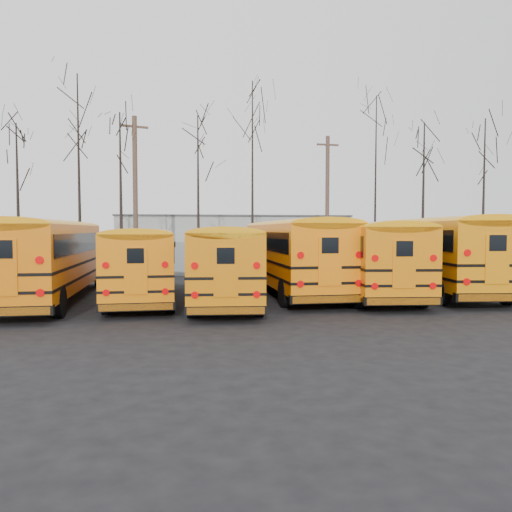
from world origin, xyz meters
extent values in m
plane|color=black|center=(0.00, 0.00, 0.00)|extent=(120.00, 120.00, 0.00)
cube|color=gray|center=(0.00, 12.00, 1.00)|extent=(40.00, 0.04, 2.00)
cube|color=#A9A8A4|center=(2.00, 32.00, 2.00)|extent=(22.00, 8.00, 4.00)
cylinder|color=black|center=(-6.70, -1.85, 0.51)|extent=(0.31, 1.02, 1.02)
cylinder|color=black|center=(-9.18, 6.63, 0.51)|extent=(0.31, 1.02, 1.02)
cylinder|color=black|center=(-6.89, 6.69, 0.51)|extent=(0.31, 1.02, 1.02)
cube|color=orange|center=(-7.92, 1.43, 1.70)|extent=(2.75, 9.50, 2.39)
cube|color=orange|center=(-8.04, 7.02, 1.02)|extent=(2.32, 1.78, 1.02)
cube|color=black|center=(-7.91, 1.22, 2.24)|extent=(2.77, 8.49, 0.71)
cube|color=black|center=(-7.94, 2.29, 0.97)|extent=(2.82, 11.25, 0.09)
cube|color=black|center=(-7.94, 2.29, 1.47)|extent=(2.82, 11.25, 0.09)
cube|color=black|center=(-7.81, -3.19, 0.46)|extent=(2.61, 0.28, 0.28)
cube|color=black|center=(-8.06, 7.83, 0.46)|extent=(2.44, 0.26, 0.26)
cube|color=orange|center=(-7.81, -3.31, 1.68)|extent=(0.76, 0.06, 1.58)
cylinder|color=#B20505|center=(-6.85, -3.30, 0.97)|extent=(0.22, 0.05, 0.22)
cylinder|color=#B20505|center=(-6.85, -3.30, 1.88)|extent=(0.22, 0.05, 0.22)
cylinder|color=black|center=(-5.36, -1.41, 0.45)|extent=(0.28, 0.91, 0.91)
cylinder|color=black|center=(-3.31, -1.35, 0.45)|extent=(0.28, 0.91, 0.91)
cylinder|color=black|center=(-5.55, 6.21, 0.45)|extent=(0.28, 0.91, 0.91)
cylinder|color=black|center=(-3.50, 6.26, 0.45)|extent=(0.28, 0.91, 0.91)
cube|color=orange|center=(-4.41, 1.57, 1.52)|extent=(2.48, 8.49, 2.13)
cube|color=orange|center=(-4.54, 6.55, 0.91)|extent=(2.08, 1.59, 0.91)
cube|color=black|center=(-4.40, 1.38, 1.99)|extent=(2.50, 7.58, 0.63)
cube|color=black|center=(-4.43, 2.34, 0.86)|extent=(2.55, 10.05, 0.08)
cube|color=black|center=(-4.43, 2.34, 1.31)|extent=(2.55, 10.05, 0.08)
cube|color=black|center=(-4.30, -2.56, 0.41)|extent=(2.33, 0.26, 0.25)
cube|color=black|center=(-4.56, 7.28, 0.41)|extent=(2.18, 0.24, 0.24)
cube|color=orange|center=(-4.30, -2.66, 1.50)|extent=(0.68, 0.05, 1.41)
cylinder|color=#B20505|center=(-5.16, -2.69, 0.86)|extent=(0.20, 0.04, 0.20)
cylinder|color=#B20505|center=(-3.44, -2.64, 0.86)|extent=(0.20, 0.04, 0.20)
cylinder|color=#B20505|center=(-5.16, -2.69, 1.68)|extent=(0.20, 0.04, 0.20)
cylinder|color=#B20505|center=(-3.44, -2.64, 1.68)|extent=(0.20, 0.04, 0.20)
cylinder|color=black|center=(-2.64, -2.40, 0.46)|extent=(0.33, 0.94, 0.92)
cylinder|color=black|center=(-0.56, -2.55, 0.46)|extent=(0.33, 0.94, 0.92)
cylinder|color=black|center=(-2.06, 5.35, 0.46)|extent=(0.33, 0.94, 0.92)
cylinder|color=black|center=(0.03, 5.19, 0.46)|extent=(0.33, 0.94, 0.92)
cube|color=orange|center=(-1.38, 0.52, 1.55)|extent=(2.96, 8.75, 2.17)
cube|color=orange|center=(-0.99, 5.59, 0.92)|extent=(2.19, 1.72, 0.92)
cube|color=black|center=(-1.39, 0.34, 2.03)|extent=(2.92, 7.83, 0.65)
cube|color=black|center=(-1.32, 1.30, 0.88)|extent=(3.10, 10.33, 0.08)
cube|color=black|center=(-1.32, 1.30, 1.34)|extent=(3.10, 10.33, 0.08)
cube|color=black|center=(-1.69, -3.67, 0.42)|extent=(2.37, 0.38, 0.26)
cube|color=black|center=(-0.93, 6.33, 0.42)|extent=(2.23, 0.35, 0.24)
cube|color=orange|center=(-1.70, -3.77, 1.52)|extent=(0.69, 0.09, 1.43)
cylinder|color=#B20505|center=(-2.58, -3.72, 0.88)|extent=(0.21, 0.05, 0.20)
cylinder|color=#B20505|center=(-0.83, -3.85, 0.88)|extent=(0.21, 0.05, 0.20)
cylinder|color=#B20505|center=(-2.58, -3.72, 1.71)|extent=(0.21, 0.05, 0.20)
cylinder|color=#B20505|center=(-0.83, -3.85, 1.71)|extent=(0.21, 0.05, 0.20)
cylinder|color=black|center=(0.61, -0.82, 0.52)|extent=(0.31, 1.04, 1.03)
cylinder|color=black|center=(2.95, -0.78, 0.52)|extent=(0.31, 1.04, 1.03)
cylinder|color=black|center=(0.46, 7.85, 0.52)|extent=(0.31, 1.04, 1.03)
cylinder|color=black|center=(2.79, 7.89, 0.52)|extent=(0.31, 1.04, 1.03)
cube|color=orange|center=(1.72, 2.56, 1.73)|extent=(2.75, 9.64, 2.42)
cube|color=orange|center=(1.62, 8.23, 1.03)|extent=(2.35, 1.80, 1.03)
cube|color=black|center=(1.72, 2.35, 2.27)|extent=(2.78, 8.61, 0.72)
cube|color=black|center=(1.70, 3.43, 0.98)|extent=(2.82, 11.41, 0.09)
cube|color=black|center=(1.70, 3.43, 1.50)|extent=(2.82, 11.41, 0.09)
cube|color=black|center=(1.80, -2.14, 0.46)|extent=(2.64, 0.28, 0.29)
cube|color=black|center=(1.60, 9.05, 0.46)|extent=(2.48, 0.25, 0.27)
cube|color=orange|center=(1.81, -2.25, 1.70)|extent=(0.77, 0.06, 1.60)
cylinder|color=#B20505|center=(0.83, -2.28, 0.98)|extent=(0.23, 0.05, 0.23)
cylinder|color=#B20505|center=(2.79, -2.24, 0.98)|extent=(0.23, 0.05, 0.23)
cylinder|color=#B20505|center=(0.83, -2.28, 1.91)|extent=(0.23, 0.05, 0.23)
cylinder|color=#B20505|center=(2.79, -2.24, 1.91)|extent=(0.23, 0.05, 0.23)
cylinder|color=black|center=(3.06, -1.43, 0.49)|extent=(0.37, 1.01, 0.99)
cylinder|color=black|center=(5.28, -1.64, 0.49)|extent=(0.37, 1.01, 0.99)
cylinder|color=black|center=(3.83, 6.83, 0.49)|extent=(0.37, 1.01, 0.99)
cylinder|color=black|center=(6.05, 6.62, 0.49)|extent=(0.37, 1.01, 0.99)
cube|color=orange|center=(4.47, 1.66, 1.66)|extent=(3.32, 9.38, 2.32)
cube|color=orange|center=(4.97, 7.07, 0.99)|extent=(2.37, 1.88, 0.99)
cube|color=black|center=(4.45, 1.46, 2.17)|extent=(3.27, 8.40, 0.69)
cube|color=black|center=(4.55, 2.50, 0.94)|extent=(3.51, 11.08, 0.09)
cube|color=black|center=(4.55, 2.50, 1.43)|extent=(3.51, 11.08, 0.09)
cube|color=black|center=(4.05, -2.82, 0.44)|extent=(2.54, 0.45, 0.28)
cube|color=black|center=(5.05, 7.86, 0.44)|extent=(2.38, 0.42, 0.26)
cube|color=orange|center=(4.04, -2.92, 1.63)|extent=(0.74, 0.11, 1.53)
cylinder|color=#B20505|center=(3.10, -2.85, 0.94)|extent=(0.22, 0.06, 0.22)
cylinder|color=#B20505|center=(4.97, -3.02, 0.94)|extent=(0.22, 0.06, 0.22)
cylinder|color=#B20505|center=(3.10, -2.85, 1.83)|extent=(0.22, 0.06, 0.22)
cylinder|color=#B20505|center=(4.97, -3.02, 1.83)|extent=(0.22, 0.06, 0.22)
cylinder|color=black|center=(6.31, -1.15, 0.53)|extent=(0.40, 1.09, 1.06)
cylinder|color=black|center=(8.70, -1.39, 0.53)|extent=(0.40, 1.09, 1.06)
cylinder|color=black|center=(7.22, 7.75, 0.53)|extent=(0.40, 1.09, 1.06)
cylinder|color=black|center=(9.61, 7.50, 0.53)|extent=(0.40, 1.09, 1.06)
cube|color=orange|center=(7.86, 2.17, 1.78)|extent=(3.65, 10.12, 2.50)
cube|color=orange|center=(8.45, 7.99, 1.06)|extent=(2.57, 2.04, 1.06)
cube|color=black|center=(7.83, 1.96, 2.34)|extent=(3.59, 9.06, 0.75)
cube|color=black|center=(7.95, 3.07, 1.01)|extent=(3.87, 11.94, 0.10)
cube|color=black|center=(7.95, 3.07, 1.54)|extent=(3.87, 11.94, 0.10)
cube|color=black|center=(7.36, -2.65, 0.48)|extent=(2.73, 0.51, 0.30)
cube|color=black|center=(8.54, 8.84, 0.48)|extent=(2.56, 0.47, 0.28)
cube|color=orange|center=(7.35, -2.76, 1.76)|extent=(0.80, 0.12, 1.65)
cylinder|color=#B20505|center=(6.34, -2.67, 1.01)|extent=(0.24, 0.07, 0.23)
cylinder|color=#B20505|center=(6.34, -2.67, 1.97)|extent=(0.24, 0.07, 0.23)
cylinder|color=brown|center=(-5.95, 15.48, 5.03)|extent=(0.31, 0.31, 10.05)
cube|color=brown|center=(-5.95, 15.48, 9.38)|extent=(1.74, 0.70, 0.13)
cylinder|color=brown|center=(8.31, 20.16, 5.01)|extent=(0.31, 0.31, 10.02)
cube|color=brown|center=(8.31, 20.16, 9.35)|extent=(1.79, 0.31, 0.13)
cone|color=black|center=(-13.45, 16.41, 4.78)|extent=(0.26, 0.26, 9.57)
cone|color=black|center=(-9.66, 16.57, 6.46)|extent=(0.26, 0.26, 12.92)
cone|color=black|center=(-6.74, 14.43, 5.01)|extent=(0.26, 0.26, 10.03)
cone|color=black|center=(-1.91, 14.59, 5.01)|extent=(0.26, 0.26, 10.03)
cone|color=black|center=(1.74, 15.49, 6.31)|extent=(0.26, 0.26, 12.63)
cone|color=black|center=(10.68, 16.21, 6.09)|extent=(0.26, 0.26, 12.17)
cone|color=black|center=(13.37, 14.37, 5.00)|extent=(0.26, 0.26, 10.00)
cone|color=black|center=(17.84, 14.37, 5.20)|extent=(0.26, 0.26, 10.41)
camera|label=1|loc=(-2.89, -17.83, 2.72)|focal=35.00mm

